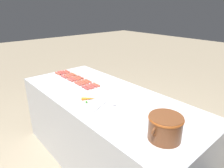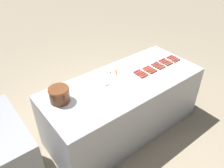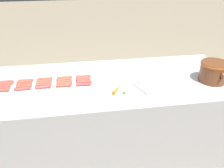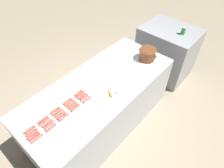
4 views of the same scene
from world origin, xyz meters
name	(u,v)px [view 2 (image 2 of 4)]	position (x,y,z in m)	size (l,w,h in m)	color
ground_plane	(123,127)	(0.00, 0.00, 0.00)	(20.00, 20.00, 0.00)	gray
griddle_counter	(123,106)	(0.00, 0.00, 0.43)	(0.95, 2.24, 0.86)	#ADAFB5
hot_dog_0	(177,60)	(-0.09, -0.97, 0.88)	(0.03, 0.14, 0.03)	#B34B3C
hot_dog_1	(170,64)	(-0.09, -0.80, 0.88)	(0.03, 0.14, 0.03)	#AC5338
hot_dog_2	(162,68)	(-0.09, -0.63, 0.88)	(0.03, 0.14, 0.03)	#AE4C3E
hot_dog_3	(153,72)	(-0.09, -0.46, 0.88)	(0.03, 0.14, 0.03)	#B14E3A
hot_dog_4	(144,76)	(-0.09, -0.28, 0.88)	(0.03, 0.14, 0.03)	#B94F39
hot_dog_5	(175,59)	(-0.05, -0.97, 0.88)	(0.03, 0.14, 0.03)	#B44F41
hot_dog_6	(168,63)	(-0.06, -0.81, 0.88)	(0.03, 0.14, 0.03)	#B24C3B
hot_dog_7	(160,67)	(-0.06, -0.64, 0.88)	(0.03, 0.14, 0.03)	#AC5039
hot_dog_8	(152,71)	(-0.05, -0.46, 0.88)	(0.03, 0.14, 0.03)	#AF5038
hot_dog_9	(143,75)	(-0.06, -0.29, 0.88)	(0.03, 0.14, 0.03)	#B1483E
hot_dog_10	(173,58)	(-0.01, -0.98, 0.88)	(0.04, 0.14, 0.03)	#B6483F
hot_dog_11	(166,62)	(-0.01, -0.80, 0.88)	(0.03, 0.14, 0.03)	#B44E3B
hot_dog_12	(158,66)	(-0.02, -0.64, 0.88)	(0.03, 0.14, 0.03)	#AF513E
hot_dog_13	(149,69)	(-0.02, -0.46, 0.88)	(0.03, 0.14, 0.03)	#B64F3B
hot_dog_14	(141,73)	(-0.02, -0.29, 0.88)	(0.03, 0.14, 0.03)	#B84742
hot_dog_15	(171,57)	(0.02, -0.98, 0.88)	(0.03, 0.14, 0.03)	#B54641
hot_dog_16	(164,61)	(0.02, -0.80, 0.88)	(0.03, 0.14, 0.03)	#AC5141
hot_dog_17	(156,64)	(0.02, -0.63, 0.88)	(0.03, 0.14, 0.03)	#AD4841
hot_dog_18	(147,68)	(0.02, -0.45, 0.88)	(0.03, 0.14, 0.03)	#B2503E
hot_dog_19	(139,72)	(0.02, -0.28, 0.88)	(0.03, 0.14, 0.03)	#B74B41
hot_dog_20	(169,56)	(0.06, -0.98, 0.88)	(0.03, 0.14, 0.03)	#AE513D
hot_dog_21	(162,60)	(0.06, -0.80, 0.88)	(0.03, 0.14, 0.03)	#AD463F
hot_dog_22	(154,63)	(0.06, -0.64, 0.88)	(0.03, 0.14, 0.03)	#B14A41
hot_dog_23	(146,67)	(0.06, -0.46, 0.88)	(0.03, 0.14, 0.03)	#B64B3B
hot_dog_24	(137,71)	(0.06, -0.29, 0.88)	(0.03, 0.14, 0.03)	#AB4441
bean_pot	(59,94)	(0.16, 0.86, 0.97)	(0.31, 0.25, 0.18)	brown
serving_spoon	(106,82)	(0.12, 0.21, 0.87)	(0.26, 0.13, 0.02)	#B7B7BC
carrot	(116,73)	(0.20, -0.01, 0.88)	(0.16, 0.12, 0.03)	orange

